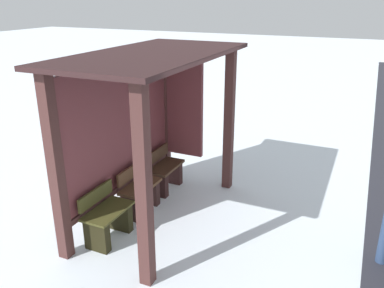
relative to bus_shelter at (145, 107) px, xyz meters
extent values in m
plane|color=white|center=(-0.14, -0.26, -1.69)|extent=(60.00, 60.00, 0.00)
cube|color=#452624|center=(-1.53, -0.88, -0.47)|extent=(0.15, 0.15, 2.45)
cube|color=#452624|center=(1.26, -0.88, -0.47)|extent=(0.15, 0.15, 2.45)
cube|color=#452624|center=(-1.53, 0.36, -0.47)|extent=(0.15, 0.15, 2.45)
cube|color=#452624|center=(1.26, 0.36, -0.47)|extent=(0.15, 0.15, 2.45)
cube|color=#311C1D|center=(-0.14, -0.26, 0.79)|extent=(3.19, 1.64, 0.06)
cube|color=brown|center=(-0.14, 0.36, -0.27)|extent=(2.64, 0.08, 1.85)
cube|color=#452624|center=(-0.14, 0.34, -1.26)|extent=(2.64, 0.06, 0.08)
cube|color=brown|center=(1.26, -0.05, -0.27)|extent=(0.08, 0.68, 1.85)
cube|color=#413F1C|center=(-0.98, 0.06, -1.24)|extent=(0.75, 0.41, 0.03)
cube|color=#413F1C|center=(-0.98, 0.24, -1.05)|extent=(0.71, 0.04, 0.20)
cube|color=black|center=(-0.71, 0.06, -1.47)|extent=(0.12, 0.35, 0.43)
cube|color=black|center=(-1.26, 0.06, -1.47)|extent=(0.12, 0.35, 0.43)
cube|color=brown|center=(-0.14, 0.06, -1.25)|extent=(0.75, 0.37, 0.04)
cube|color=brown|center=(-0.14, 0.22, -1.05)|extent=(0.71, 0.04, 0.20)
cube|color=#2F1B1A|center=(0.14, 0.06, -1.48)|extent=(0.12, 0.31, 0.42)
cube|color=#2F1B1A|center=(-0.41, 0.06, -1.48)|extent=(0.12, 0.31, 0.42)
cube|color=#432D1D|center=(0.71, 0.06, -1.26)|extent=(0.75, 0.37, 0.04)
cube|color=#432D1D|center=(0.71, 0.22, -1.06)|extent=(0.71, 0.04, 0.20)
cube|color=#301A19|center=(0.99, 0.06, -1.49)|extent=(0.12, 0.31, 0.41)
cube|color=#301A19|center=(0.44, 0.06, -1.49)|extent=(0.12, 0.31, 0.41)
camera|label=1|loc=(-4.84, -2.97, 1.53)|focal=37.09mm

